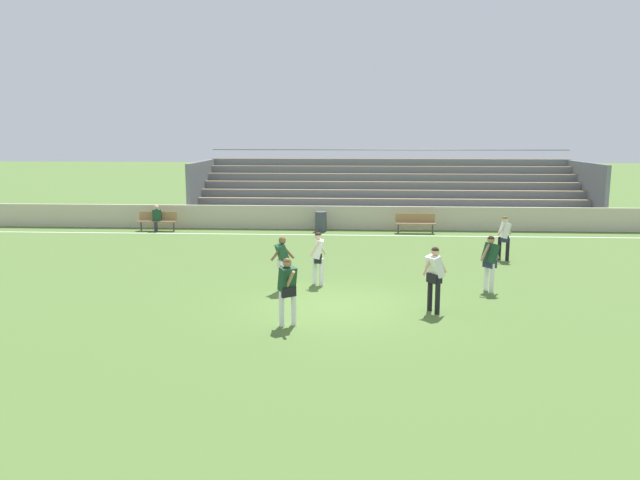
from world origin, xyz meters
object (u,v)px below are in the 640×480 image
at_px(player_dark_trailing_run, 282,259).
at_px(player_white_pressing_high, 504,234).
at_px(trash_bin, 321,222).
at_px(player_dark_dropping_back, 287,286).
at_px(bleacher_stand, 390,189).
at_px(player_white_challenging, 434,273).
at_px(player_dark_overlapping, 490,259).
at_px(soccer_ball, 286,284).
at_px(bench_far_right, 158,219).
at_px(spectator_seated, 157,216).
at_px(bench_far_left, 415,221).
at_px(player_white_wide_right, 318,254).

relative_size(player_dark_trailing_run, player_white_pressing_high, 1.00).
distance_m(trash_bin, player_dark_dropping_back, 14.22).
height_order(bleacher_stand, player_dark_trailing_run, bleacher_stand).
distance_m(trash_bin, player_dark_trailing_run, 11.00).
xyz_separation_m(player_dark_trailing_run, player_white_challenging, (4.11, -1.91, 0.07)).
xyz_separation_m(player_dark_overlapping, soccer_ball, (-5.92, 0.13, -0.86)).
relative_size(player_white_challenging, soccer_ball, 7.77).
xyz_separation_m(bench_far_right, spectator_seated, (0.00, -0.12, 0.16)).
xyz_separation_m(bleacher_stand, spectator_seated, (-11.12, -5.13, -0.88)).
distance_m(player_dark_dropping_back, soccer_ball, 3.79).
relative_size(bench_far_left, player_dark_trailing_run, 1.12).
bearing_deg(player_dark_trailing_run, player_white_challenging, -24.97).
distance_m(bleacher_stand, bench_far_left, 5.19).
bearing_deg(player_dark_overlapping, trash_bin, 117.24).
bearing_deg(player_white_pressing_high, bench_far_right, 157.88).
bearing_deg(player_dark_overlapping, player_dark_trailing_run, -177.11).
bearing_deg(bench_far_left, player_white_wide_right, -111.10).
distance_m(player_dark_trailing_run, player_white_challenging, 4.54).
height_order(bleacher_stand, player_white_pressing_high, bleacher_stand).
height_order(bleacher_stand, bench_far_left, bleacher_stand).
bearing_deg(player_dark_overlapping, bleacher_stand, 97.53).
bearing_deg(bench_far_left, player_dark_trailing_run, -114.14).
xyz_separation_m(bleacher_stand, player_white_wide_right, (-2.94, -14.97, -0.63)).
bearing_deg(player_white_challenging, bench_far_left, 86.78).
relative_size(bleacher_stand, soccer_ball, 93.62).
bearing_deg(player_dark_overlapping, player_white_wide_right, 174.24).
bearing_deg(bench_far_left, trash_bin, 177.18).
relative_size(bleacher_stand, player_white_pressing_high, 12.80).
xyz_separation_m(bench_far_left, player_white_wide_right, (-3.84, -9.96, 0.41)).
xyz_separation_m(bench_far_right, soccer_ball, (7.25, -10.33, -0.44)).
relative_size(player_white_challenging, player_dark_dropping_back, 1.04).
height_order(player_dark_overlapping, soccer_ball, player_dark_overlapping).
xyz_separation_m(spectator_seated, player_dark_dropping_back, (7.70, -13.88, 0.28)).
bearing_deg(soccer_ball, player_white_pressing_high, 30.76).
xyz_separation_m(trash_bin, player_dark_overlapping, (5.50, -10.68, 0.51)).
bearing_deg(player_dark_dropping_back, player_dark_overlapping, 32.86).
xyz_separation_m(bleacher_stand, trash_bin, (-3.45, -4.79, -1.12)).
xyz_separation_m(bench_far_right, player_dark_trailing_run, (7.19, -10.77, 0.40)).
xyz_separation_m(bench_far_right, player_dark_dropping_back, (7.70, -14.00, 0.43)).
xyz_separation_m(player_white_wide_right, player_dark_overlapping, (4.99, -0.50, 0.02)).
relative_size(player_dark_trailing_run, player_dark_overlapping, 0.98).
relative_size(bench_far_left, player_white_pressing_high, 1.12).
relative_size(player_white_pressing_high, player_dark_dropping_back, 0.98).
bearing_deg(spectator_seated, bench_far_left, 0.55).
xyz_separation_m(bench_far_right, player_dark_overlapping, (13.17, -10.47, 0.43)).
distance_m(bleacher_stand, player_dark_trailing_run, 16.27).
xyz_separation_m(player_white_wide_right, player_dark_dropping_back, (-0.48, -4.03, 0.03)).
xyz_separation_m(bench_far_left, spectator_seated, (-12.02, -0.12, 0.16)).
distance_m(player_dark_dropping_back, player_dark_overlapping, 6.51).
relative_size(spectator_seated, player_dark_overlapping, 0.74).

